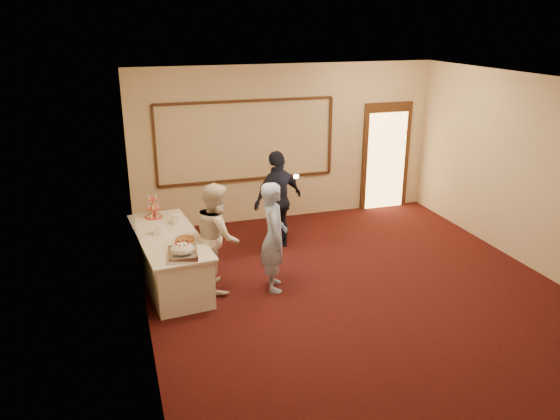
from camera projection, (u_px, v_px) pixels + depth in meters
The scene contains 14 objects.
floor at pixel (360, 295), 7.91m from camera, with size 7.00×7.00×0.00m, color black.
room_walls at pixel (368, 159), 7.24m from camera, with size 6.04×7.04×3.02m.
wall_molding at pixel (247, 141), 10.28m from camera, with size 3.45×0.04×1.55m.
doorway at pixel (386, 157), 11.27m from camera, with size 1.05×0.07×2.20m.
buffet_table at pixel (170, 259), 8.16m from camera, with size 1.09×2.30×0.77m.
pavlova_tray at pixel (183, 251), 7.29m from camera, with size 0.41×0.56×0.19m.
cupcake_stand at pixel (153, 209), 8.70m from camera, with size 0.28×0.28×0.41m.
plate_stack_a at pixel (159, 229), 8.05m from camera, with size 0.19×0.19×0.15m.
plate_stack_b at pixel (178, 219), 8.45m from camera, with size 0.19×0.19×0.16m.
tart at pixel (185, 240), 7.77m from camera, with size 0.31×0.31×0.06m.
man at pixel (274, 237), 7.85m from camera, with size 0.60×0.39×1.63m, color #97B0E5.
woman at pixel (217, 236), 7.91m from camera, with size 0.78×0.61×1.60m, color silver.
guest at pixel (278, 200), 9.29m from camera, with size 1.01×0.42×1.72m, color black.
camera_flash at pixel (296, 177), 8.96m from camera, with size 0.07×0.04×0.05m, color white.
Camera 1 is at (-3.23, -6.38, 3.79)m, focal length 35.00 mm.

